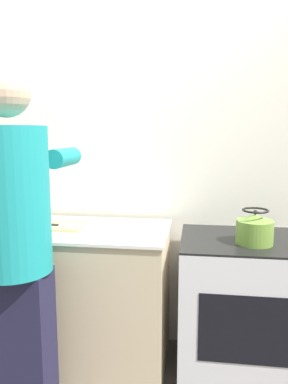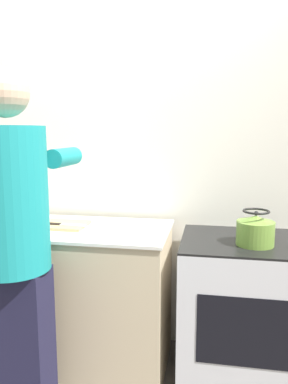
{
  "view_description": "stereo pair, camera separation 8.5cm",
  "coord_description": "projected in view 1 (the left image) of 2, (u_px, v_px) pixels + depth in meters",
  "views": [
    {
      "loc": [
        0.57,
        -1.87,
        1.5
      ],
      "look_at": [
        0.29,
        0.21,
        1.16
      ],
      "focal_mm": 35.0,
      "sensor_mm": 36.0,
      "label": 1
    },
    {
      "loc": [
        0.66,
        -1.85,
        1.5
      ],
      "look_at": [
        0.29,
        0.21,
        1.16
      ],
      "focal_mm": 35.0,
      "sensor_mm": 36.0,
      "label": 2
    }
  ],
  "objects": [
    {
      "name": "person",
      "position": [
        15.0,
        243.0,
        1.8
      ],
      "size": [
        0.41,
        0.64,
        1.79
      ],
      "color": "#1D1C36",
      "rests_on": "ground_plane"
    },
    {
      "name": "kettle",
      "position": [
        255.0,
        229.0,
        2.09
      ],
      "size": [
        0.21,
        0.21,
        0.2
      ],
      "color": "olive",
      "rests_on": "oven"
    },
    {
      "name": "knife",
      "position": [
        63.0,
        225.0,
        2.3
      ],
      "size": [
        0.26,
        0.04,
        0.01
      ],
      "rotation": [
        0.0,
        0.0,
        -0.04
      ],
      "color": "silver",
      "rests_on": "cutting_board"
    },
    {
      "name": "counter",
      "position": [
        41.0,
        295.0,
        2.42
      ],
      "size": [
        1.65,
        0.63,
        0.91
      ],
      "color": "#C6B28E",
      "rests_on": "ground_plane"
    },
    {
      "name": "cutting_board",
      "position": [
        60.0,
        226.0,
        2.34
      ],
      "size": [
        0.32,
        0.25,
        0.02
      ],
      "color": "tan",
      "rests_on": "counter"
    },
    {
      "name": "canister_jar",
      "position": [
        10.0,
        209.0,
        2.48
      ],
      "size": [
        0.13,
        0.13,
        0.16
      ],
      "color": "#756047",
      "rests_on": "counter"
    },
    {
      "name": "wall_back",
      "position": [
        113.0,
        161.0,
        2.61
      ],
      "size": [
        8.0,
        0.05,
        2.6
      ],
      "color": "silver",
      "rests_on": "ground_plane"
    },
    {
      "name": "oven",
      "position": [
        240.0,
        309.0,
        2.26
      ],
      "size": [
        0.72,
        0.63,
        0.88
      ],
      "color": "silver",
      "rests_on": "ground_plane"
    }
  ]
}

